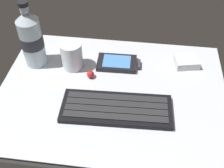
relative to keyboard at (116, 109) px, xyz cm
name	(u,v)px	position (x,y,z in cm)	size (l,w,h in cm)	color
ground_plane	(112,94)	(-2.01, 6.47, -1.79)	(64.00, 48.00, 2.80)	silver
keyboard	(116,109)	(0.00, 0.00, 0.00)	(29.44, 12.21, 1.70)	black
handheld_device	(119,63)	(-1.35, 18.21, -0.08)	(12.94, 7.89, 1.50)	black
juice_cup	(72,56)	(-15.25, 15.85, 3.10)	(6.40, 6.40, 8.50)	silver
water_bottle	(31,39)	(-26.88, 16.24, 8.20)	(6.73, 6.73, 20.80)	silver
charger_block	(187,62)	(19.30, 20.87, 0.39)	(7.00, 5.60, 2.40)	silver
trackball_mouse	(91,74)	(-9.01, 11.70, 0.29)	(2.20, 2.20, 2.20)	red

